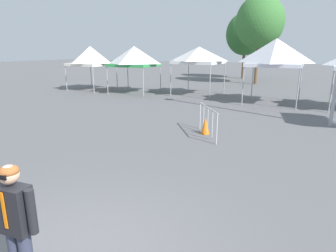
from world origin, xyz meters
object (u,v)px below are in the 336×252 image
at_px(canopy_tent_center, 134,56).
at_px(traffic_cone_lot_center, 205,125).
at_px(canopy_tent_behind_right, 91,56).
at_px(tree_behind_tents_left, 260,22).
at_px(crowd_barrier_near_person, 208,116).
at_px(canopy_tent_behind_center, 276,53).
at_px(person_foreground, 16,223).
at_px(tree_behind_tents_center, 245,34).
at_px(canopy_tent_far_left, 199,55).

relative_size(canopy_tent_center, traffic_cone_lot_center, 5.10).
height_order(canopy_tent_behind_right, canopy_tent_center, canopy_tent_behind_right).
xyz_separation_m(tree_behind_tents_left, crowd_barrier_near_person, (1.44, -17.63, -4.63)).
relative_size(canopy_tent_behind_right, tree_behind_tents_left, 0.43).
height_order(canopy_tent_behind_center, person_foreground, canopy_tent_behind_center).
relative_size(canopy_tent_center, tree_behind_tents_center, 0.48).
distance_m(canopy_tent_far_left, person_foreground, 17.48).
height_order(canopy_tent_far_left, canopy_tent_behind_center, canopy_tent_behind_center).
xyz_separation_m(tree_behind_tents_left, traffic_cone_lot_center, (1.28, -17.41, -5.06)).
bearing_deg(traffic_cone_lot_center, canopy_tent_behind_right, 147.31).
height_order(canopy_tent_far_left, person_foreground, canopy_tent_far_left).
distance_m(canopy_tent_center, traffic_cone_lot_center, 11.54).
xyz_separation_m(canopy_tent_center, crowd_barrier_near_person, (8.31, -8.06, -1.84)).
relative_size(canopy_tent_far_left, person_foreground, 1.83).
height_order(tree_behind_tents_center, crowd_barrier_near_person, tree_behind_tents_center).
distance_m(canopy_tent_center, tree_behind_tents_center, 15.34).
xyz_separation_m(canopy_tent_center, person_foreground, (8.52, -15.82, -1.56)).
bearing_deg(canopy_tent_behind_right, canopy_tent_far_left, 8.29).
distance_m(canopy_tent_far_left, tree_behind_tents_left, 9.20).
bearing_deg(canopy_tent_center, traffic_cone_lot_center, -43.87).
bearing_deg(canopy_tent_far_left, canopy_tent_center, -166.15).
relative_size(crowd_barrier_near_person, traffic_cone_lot_center, 2.66).
distance_m(person_foreground, tree_behind_tents_center, 30.77).
bearing_deg(canopy_tent_behind_center, canopy_tent_center, 179.65).
height_order(canopy_tent_behind_center, tree_behind_tents_left, tree_behind_tents_left).
bearing_deg(person_foreground, canopy_tent_center, 118.29).
bearing_deg(tree_behind_tents_center, crowd_barrier_near_person, -80.74).
height_order(canopy_tent_center, tree_behind_tents_left, tree_behind_tents_left).
bearing_deg(tree_behind_tents_left, canopy_tent_far_left, -105.82).
xyz_separation_m(canopy_tent_behind_center, tree_behind_tents_center, (-4.88, 14.54, 1.76)).
bearing_deg(canopy_tent_far_left, tree_behind_tents_center, 89.31).
xyz_separation_m(canopy_tent_behind_center, tree_behind_tents_left, (-2.64, 9.63, 2.48)).
relative_size(canopy_tent_center, canopy_tent_behind_center, 0.90).
xyz_separation_m(canopy_tent_behind_right, traffic_cone_lot_center, (12.04, -7.72, -2.27)).
relative_size(tree_behind_tents_left, tree_behind_tents_center, 1.12).
distance_m(tree_behind_tents_left, crowd_barrier_near_person, 18.28).
distance_m(canopy_tent_center, crowd_barrier_near_person, 11.72).
distance_m(canopy_tent_behind_center, traffic_cone_lot_center, 8.31).
bearing_deg(canopy_tent_far_left, person_foreground, -76.57).
height_order(canopy_tent_behind_right, canopy_tent_behind_center, canopy_tent_behind_center).
height_order(canopy_tent_center, canopy_tent_far_left, canopy_tent_center).
relative_size(canopy_tent_behind_right, canopy_tent_center, 1.00).
bearing_deg(canopy_tent_far_left, tree_behind_tents_left, 74.18).
relative_size(canopy_tent_far_left, tree_behind_tents_left, 0.42).
distance_m(person_foreground, traffic_cone_lot_center, 8.03).
xyz_separation_m(canopy_tent_behind_right, canopy_tent_center, (3.88, 0.11, 0.01)).
height_order(canopy_tent_center, crowd_barrier_near_person, canopy_tent_center).
height_order(canopy_tent_behind_center, crowd_barrier_near_person, canopy_tent_behind_center).
bearing_deg(tree_behind_tents_center, canopy_tent_far_left, -90.69).
bearing_deg(person_foreground, traffic_cone_lot_center, 92.61).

